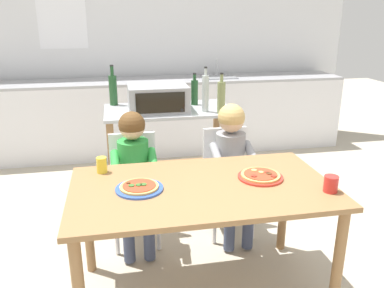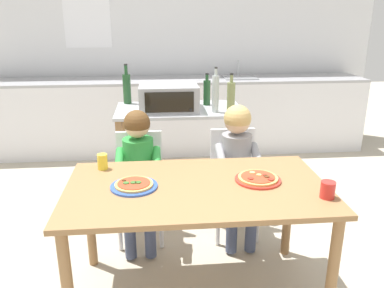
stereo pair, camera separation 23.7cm
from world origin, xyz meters
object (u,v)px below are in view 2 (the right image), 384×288
object	(u,v)px
dining_chair_right	(234,174)
drinking_cup_yellow	(102,162)
toaster_oven	(169,97)
child_in_grey_shirt	(238,157)
pizza_plate_red_rimmed	(258,179)
dining_chair_left	(140,178)
drinking_cup_red	(328,190)
child_in_green_shirt	(138,163)
dining_table	(197,200)
bottle_dark_olive_oil	(231,98)
bottle_clear_vinegar	(127,88)
bottle_squat_spirits	(216,93)
pizza_plate_blue_rimmed	(134,185)
bottle_tall_green_wine	(207,92)
kitchen_island_cart	(179,141)

from	to	relation	value
dining_chair_right	drinking_cup_yellow	bearing A→B (deg)	-155.80
toaster_oven	child_in_grey_shirt	size ratio (longest dim) A/B	0.47
child_in_grey_shirt	pizza_plate_red_rimmed	xyz separation A→B (m)	(0.00, -0.57, 0.07)
dining_chair_left	child_in_grey_shirt	world-z (taller)	child_in_grey_shirt
toaster_oven	drinking_cup_yellow	size ratio (longest dim) A/B	4.93
drinking_cup_red	dining_chair_left	bearing A→B (deg)	137.75
toaster_oven	child_in_green_shirt	distance (m)	0.74
dining_chair_right	child_in_grey_shirt	bearing A→B (deg)	-90.00
child_in_green_shirt	drinking_cup_yellow	size ratio (longest dim) A/B	10.25
dining_table	drinking_cup_yellow	bearing A→B (deg)	151.45
bottle_dark_olive_oil	drinking_cup_yellow	world-z (taller)	bottle_dark_olive_oil
bottle_clear_vinegar	pizza_plate_red_rimmed	distance (m)	1.69
toaster_oven	bottle_clear_vinegar	size ratio (longest dim) A/B	1.38
bottle_squat_spirits	child_in_green_shirt	world-z (taller)	bottle_squat_spirits
bottle_dark_olive_oil	bottle_clear_vinegar	bearing A→B (deg)	150.68
child_in_grey_shirt	drinking_cup_yellow	xyz separation A→B (m)	(-0.93, -0.30, 0.11)
pizza_plate_blue_rimmed	dining_table	bearing A→B (deg)	-1.78
dining_table	dining_chair_right	world-z (taller)	dining_chair_right
bottle_clear_vinegar	dining_chair_right	distance (m)	1.25
bottle_tall_green_wine	kitchen_island_cart	bearing A→B (deg)	-155.81
kitchen_island_cart	pizza_plate_blue_rimmed	size ratio (longest dim) A/B	4.01
kitchen_island_cart	bottle_tall_green_wine	distance (m)	0.49
bottle_dark_olive_oil	dining_chair_left	world-z (taller)	bottle_dark_olive_oil
dining_table	child_in_green_shirt	bearing A→B (deg)	120.80
drinking_cup_yellow	bottle_clear_vinegar	bearing A→B (deg)	85.51
dining_table	bottle_squat_spirits	bearing A→B (deg)	76.23
bottle_squat_spirits	child_in_grey_shirt	xyz separation A→B (m)	(0.10, -0.48, -0.38)
bottle_clear_vinegar	pizza_plate_red_rimmed	size ratio (longest dim) A/B	1.30
kitchen_island_cart	pizza_plate_blue_rimmed	distance (m)	1.28
child_in_grey_shirt	drinking_cup_red	world-z (taller)	child_in_grey_shirt
toaster_oven	bottle_tall_green_wine	distance (m)	0.37
bottle_squat_spirits	drinking_cup_red	bearing A→B (deg)	-72.49
pizza_plate_blue_rimmed	drinking_cup_red	xyz separation A→B (m)	(1.03, -0.23, 0.03)
bottle_squat_spirits	drinking_cup_red	xyz separation A→B (m)	(0.41, -1.30, -0.27)
toaster_oven	child_in_green_shirt	world-z (taller)	toaster_oven
dining_chair_right	kitchen_island_cart	bearing A→B (deg)	126.89
dining_chair_left	child_in_green_shirt	xyz separation A→B (m)	(-0.00, -0.12, 0.17)
bottle_squat_spirits	child_in_green_shirt	distance (m)	0.88
drinking_cup_yellow	drinking_cup_red	distance (m)	1.34
dining_chair_left	child_in_grey_shirt	distance (m)	0.75
dining_chair_left	drinking_cup_red	size ratio (longest dim) A/B	8.85
toaster_oven	bottle_tall_green_wine	bearing A→B (deg)	22.95
child_in_green_shirt	pizza_plate_blue_rimmed	xyz separation A→B (m)	(-0.00, -0.59, 0.09)
bottle_tall_green_wine	dining_table	bearing A→B (deg)	-99.65
dining_chair_left	drinking_cup_red	world-z (taller)	drinking_cup_red
dining_chair_right	pizza_plate_red_rimmed	size ratio (longest dim) A/B	3.02
bottle_squat_spirits	dining_table	xyz separation A→B (m)	(-0.26, -1.08, -0.41)
bottle_tall_green_wine	child_in_grey_shirt	size ratio (longest dim) A/B	0.27
bottle_clear_vinegar	pizza_plate_red_rimmed	xyz separation A→B (m)	(0.84, -1.44, -0.28)
bottle_tall_green_wine	child_in_grey_shirt	xyz separation A→B (m)	(0.13, -0.75, -0.33)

